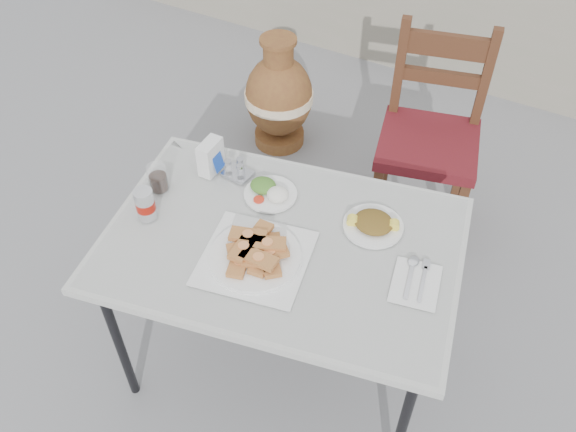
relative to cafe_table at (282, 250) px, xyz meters
The scene contains 12 objects.
ground 0.68m from the cafe_table, 36.79° to the right, with size 80.00×80.00×0.00m, color slate.
cafe_table is the anchor object (origin of this frame).
pide_plate 0.14m from the cafe_table, 108.39° to the right, with size 0.40×0.40×0.07m.
salad_rice_plate 0.24m from the cafe_table, 130.07° to the left, with size 0.19×0.19×0.05m.
salad_chopped_plate 0.33m from the cafe_table, 39.76° to the left, with size 0.21×0.21×0.04m.
soda_can 0.49m from the cafe_table, 164.53° to the right, with size 0.07×0.07×0.12m.
cola_glass 0.52m from the cafe_table, behind, with size 0.07×0.07×0.10m.
napkin_holder 0.46m from the cafe_table, 155.35° to the left, with size 0.07×0.11×0.13m.
condiment_caddy 0.37m from the cafe_table, 146.00° to the left, with size 0.11×0.09×0.07m.
cutlery_napkin 0.46m from the cafe_table, ahead, with size 0.18×0.22×0.01m.
chair 1.08m from the cafe_table, 80.09° to the left, with size 0.53×0.53×1.00m.
terracotta_urn 1.49m from the cafe_table, 119.97° to the left, with size 0.38×0.38×0.66m.
Camera 1 is at (0.60, -1.13, 2.24)m, focal length 38.00 mm.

